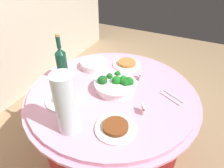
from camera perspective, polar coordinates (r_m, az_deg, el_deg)
ground_plane at (r=1.91m, az=0.00°, el=-19.74°), size 6.00×6.00×0.00m
buffet_table at (r=1.61m, az=0.00°, el=-12.10°), size 1.16×1.16×0.74m
broccoli_bowl at (r=1.35m, az=1.11°, el=-0.15°), size 0.28×0.28×0.11m
plate_stack at (r=1.61m, az=-4.97°, el=5.43°), size 0.21×0.21×0.05m
wine_bottle at (r=1.46m, az=-13.86°, el=5.76°), size 0.07×0.07×0.34m
decorative_fruit_vase at (r=1.04m, az=-12.59°, el=-6.41°), size 0.11×0.11×0.34m
serving_tongs at (r=1.36m, az=15.98°, el=-3.47°), size 0.11×0.16×0.01m
food_plate_peanuts at (r=1.64m, az=4.14°, el=5.63°), size 0.22×0.22×0.03m
food_plate_stir_fry at (r=1.10m, az=0.98°, el=-12.03°), size 0.22×0.22×0.03m
food_plate_rice at (r=1.30m, az=-13.32°, el=-4.23°), size 0.22×0.22×0.04m
label_placard_front at (r=1.47m, az=7.89°, el=2.34°), size 0.05×0.02×0.05m
label_placard_mid at (r=1.19m, az=8.61°, el=-6.88°), size 0.05×0.03×0.05m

